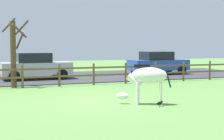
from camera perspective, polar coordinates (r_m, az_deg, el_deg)
ground_plane at (r=12.62m, az=-3.34°, el=-5.34°), size 60.00×60.00×0.00m
parking_asphalt at (r=21.60m, az=-10.62°, el=-1.28°), size 28.00×7.40×0.05m
paddock_fence at (r=17.31m, az=-8.78°, el=-0.60°), size 21.76×0.11×1.12m
bare_tree at (r=17.21m, az=-16.07°, el=3.02°), size 1.31×1.46×3.42m
zebra at (r=12.02m, az=5.83°, el=-1.39°), size 1.76×1.15×1.41m
crow_on_grass at (r=11.72m, az=7.98°, el=-5.50°), size 0.22×0.10×0.20m
parked_car_blue at (r=23.54m, az=7.65°, el=1.22°), size 4.04×1.95×1.56m
parked_car_silver at (r=20.53m, az=-12.60°, el=0.69°), size 4.05×1.97×1.56m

